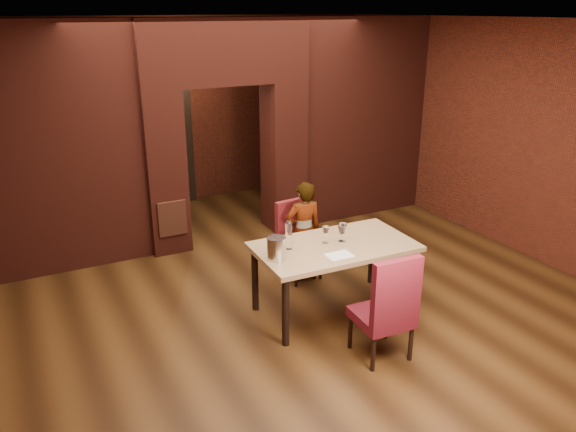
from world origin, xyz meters
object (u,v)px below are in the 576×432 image
Objects in this scene: wine_glass_b at (343,233)px; water_bottle at (289,235)px; dining_table at (333,278)px; potted_plant at (343,246)px; chair_near at (382,304)px; wine_glass_a at (326,235)px; person_seated at (304,232)px; wine_bucket at (277,248)px; chair_far at (300,241)px; wine_glass_c at (341,234)px.

wine_glass_b is 0.64m from water_bottle.
potted_plant is at bearing 54.40° from dining_table.
chair_near is 5.86× the size of wine_glass_a.
wine_glass_b is 1.51m from potted_plant.
wine_glass_a is 0.47× the size of potted_plant.
water_bottle reaches higher than wine_glass_b.
dining_table is 5.47× the size of water_bottle.
chair_near is 1.84m from person_seated.
wine_bucket is (-0.87, -0.08, 0.01)m from wine_glass_b.
chair_far is 0.77× the size of person_seated.
potted_plant is at bearing 48.19° from wine_glass_a.
water_bottle is at bearing 172.23° from wine_glass_c.
dining_table is 4.29× the size of potted_plant.
wine_bucket reaches higher than wine_glass_a.
potted_plant is at bearing -156.17° from person_seated.
water_bottle is (0.24, 0.18, 0.04)m from wine_bucket.
person_seated reaches higher than chair_near.
potted_plant is at bearing 6.69° from chair_far.
dining_table is 1.75× the size of chair_far.
wine_glass_c reaches higher than potted_plant.
chair_near is at bearing -113.37° from potted_plant.
water_bottle is 0.78× the size of potted_plant.
wine_glass_a is 0.60× the size of water_bottle.
wine_bucket reaches higher than potted_plant.
chair_far is 4.66× the size of wine_glass_b.
person_seated is at bearing 91.64° from wine_glass_c.
water_bottle reaches higher than wine_glass_a.
wine_glass_a is at bearing 11.06° from wine_bucket.
water_bottle is 1.87m from potted_plant.
water_bottle reaches higher than potted_plant.
wine_glass_b is (0.05, -0.90, 0.43)m from chair_far.
chair_near is at bearing -99.39° from wine_glass_b.
chair_near is (-0.11, -1.90, 0.06)m from chair_far.
wine_bucket is at bearing -142.84° from water_bottle.
wine_bucket reaches higher than chair_far.
wine_bucket is at bearing -143.93° from potted_plant.
chair_near is (-0.04, -0.97, 0.15)m from dining_table.
wine_glass_b is at bearing 98.06° from person_seated.
wine_glass_c is at bearing -124.93° from potted_plant.
wine_bucket is (-0.68, -0.13, 0.03)m from wine_glass_a.
dining_table is 1.56× the size of chair_near.
water_bottle is (-0.51, 0.13, 0.58)m from dining_table.
wine_glass_b is at bearing 16.01° from dining_table.
water_bottle reaches higher than wine_bucket.
water_bottle reaches higher than chair_near.
potted_plant is (0.90, 2.09, -0.36)m from chair_near.
wine_bucket is at bearing -168.94° from wine_glass_a.
wine_glass_b is at bearing -96.13° from chair_near.
wine_glass_c is at bearing 129.86° from wine_glass_b.
person_seated reaches higher than potted_plant.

